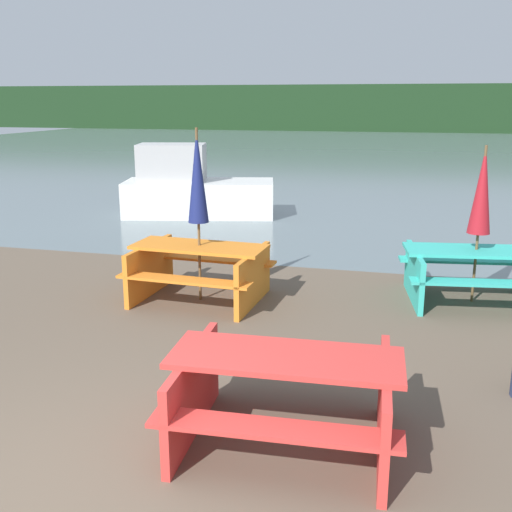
{
  "coord_description": "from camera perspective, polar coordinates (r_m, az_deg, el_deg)",
  "views": [
    {
      "loc": [
        2.15,
        -3.04,
        2.7
      ],
      "look_at": [
        0.39,
        3.83,
        0.85
      ],
      "focal_mm": 42.0,
      "sensor_mm": 36.0,
      "label": 1
    }
  ],
  "objects": [
    {
      "name": "picnic_table_red",
      "position": [
        4.88,
        2.81,
        -12.64
      ],
      "size": [
        1.9,
        1.47,
        0.77
      ],
      "rotation": [
        0.0,
        0.0,
        0.05
      ],
      "color": "red",
      "rests_on": "ground_plane"
    },
    {
      "name": "picnic_table_orange",
      "position": [
        8.28,
        -5.38,
        -1.04
      ],
      "size": [
        1.89,
        1.48,
        0.78
      ],
      "rotation": [
        0.0,
        0.0,
        -0.05
      ],
      "color": "orange",
      "rests_on": "ground_plane"
    },
    {
      "name": "umbrella_crimson",
      "position": [
        8.48,
        20.73,
        5.82
      ],
      "size": [
        0.3,
        0.3,
        2.13
      ],
      "color": "brown",
      "rests_on": "ground_plane"
    },
    {
      "name": "boat",
      "position": [
        14.44,
        -6.03,
        6.3
      ],
      "size": [
        3.74,
        2.13,
        1.7
      ],
      "rotation": [
        0.0,
        0.0,
        0.23
      ],
      "color": "silver",
      "rests_on": "water"
    },
    {
      "name": "far_treeline",
      "position": [
        54.53,
        12.46,
        13.59
      ],
      "size": [
        80.0,
        1.6,
        4.0
      ],
      "color": "#193319",
      "rests_on": "water"
    },
    {
      "name": "umbrella_navy",
      "position": [
        8.04,
        -5.59,
        7.5
      ],
      "size": [
        0.28,
        0.28,
        2.36
      ],
      "color": "brown",
      "rests_on": "ground_plane"
    },
    {
      "name": "water",
      "position": [
        34.66,
        10.93,
        9.92
      ],
      "size": [
        60.0,
        50.0,
        0.0
      ],
      "color": "slate",
      "rests_on": "ground_plane"
    },
    {
      "name": "picnic_table_teal",
      "position": [
        8.7,
        20.09,
        -1.23
      ],
      "size": [
        2.06,
        1.63,
        0.74
      ],
      "rotation": [
        0.0,
        0.0,
        0.14
      ],
      "color": "#33B7A8",
      "rests_on": "ground_plane"
    }
  ]
}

